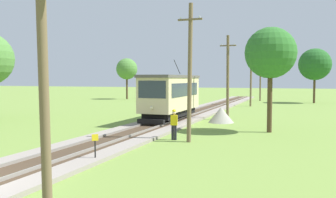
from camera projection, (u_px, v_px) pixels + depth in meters
red_tram at (171, 95)px, 29.06m from camera, size 2.60×8.54×4.79m
utility_pole_foreground at (44, 85)px, 8.48m from camera, size 1.40×0.37×6.56m
utility_pole_near_tram at (190, 71)px, 19.85m from camera, size 1.40×0.58×7.73m
utility_pole_mid at (228, 77)px, 30.57m from camera, size 1.40×0.39×7.23m
utility_pole_far at (251, 77)px, 45.55m from camera, size 1.40×0.55×7.27m
utility_pole_distant at (260, 78)px, 56.75m from camera, size 1.40×0.50×7.01m
trackside_signal_marker at (95, 146)px, 15.14m from camera, size 0.21×0.21×1.18m
gravel_pile at (221, 115)px, 28.72m from camera, size 2.05×2.05×1.25m
track_worker at (174, 123)px, 20.52m from camera, size 0.42×0.32×1.78m
tree_left_near at (270, 53)px, 23.24m from camera, size 3.34×3.34×6.89m
tree_right_near at (315, 64)px, 51.42m from camera, size 4.59×4.59×7.90m
tree_right_far at (127, 69)px, 61.51m from camera, size 3.65×3.65×7.05m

